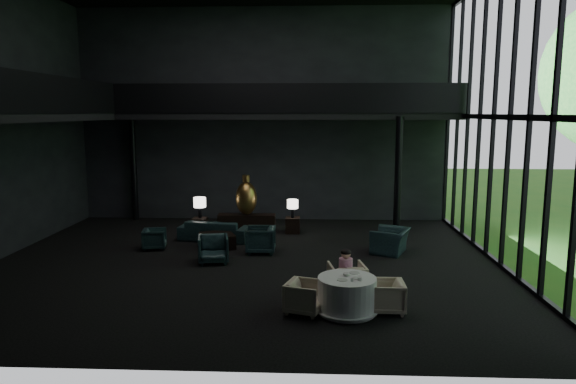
{
  "coord_description": "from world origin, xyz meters",
  "views": [
    {
      "loc": [
        1.79,
        -13.63,
        4.12
      ],
      "look_at": [
        1.17,
        0.5,
        1.92
      ],
      "focal_mm": 32.0,
      "sensor_mm": 36.0,
      "label": 1
    }
  ],
  "objects_px": {
    "dining_table": "(347,297)",
    "dining_chair_west": "(305,296)",
    "coffee_table": "(217,241)",
    "dining_chair_east": "(386,296)",
    "bronze_urn": "(246,198)",
    "side_table_right": "(293,225)",
    "child": "(346,263)",
    "sofa": "(215,226)",
    "window_armchair": "(390,236)",
    "console": "(247,223)",
    "table_lamp_right": "(293,205)",
    "lounge_armchair_east": "(260,237)",
    "lounge_armchair_south": "(213,247)",
    "side_table_left": "(200,225)",
    "dining_chair_north": "(347,277)",
    "lounge_armchair_west": "(155,239)",
    "table_lamp_left": "(200,203)"
  },
  "relations": [
    {
      "from": "side_table_right",
      "to": "dining_chair_north",
      "type": "relative_size",
      "value": 0.64
    },
    {
      "from": "console",
      "to": "table_lamp_right",
      "type": "relative_size",
      "value": 3.14
    },
    {
      "from": "side_table_right",
      "to": "dining_chair_east",
      "type": "xyz_separation_m",
      "value": [
        2.2,
        -7.02,
        0.07
      ]
    },
    {
      "from": "dining_table",
      "to": "dining_chair_north",
      "type": "distance_m",
      "value": 1.03
    },
    {
      "from": "side_table_left",
      "to": "coffee_table",
      "type": "height_order",
      "value": "side_table_left"
    },
    {
      "from": "bronze_urn",
      "to": "dining_chair_west",
      "type": "xyz_separation_m",
      "value": [
        2.1,
        -7.15,
        -0.87
      ]
    },
    {
      "from": "table_lamp_left",
      "to": "coffee_table",
      "type": "distance_m",
      "value": 2.32
    },
    {
      "from": "coffee_table",
      "to": "dining_chair_east",
      "type": "xyz_separation_m",
      "value": [
        4.45,
        -4.97,
        0.13
      ]
    },
    {
      "from": "child",
      "to": "side_table_left",
      "type": "bearing_deg",
      "value": -52.51
    },
    {
      "from": "lounge_armchair_south",
      "to": "bronze_urn",
      "type": "bearing_deg",
      "value": 71.17
    },
    {
      "from": "dining_table",
      "to": "dining_chair_north",
      "type": "xyz_separation_m",
      "value": [
        0.08,
        1.02,
        0.1
      ]
    },
    {
      "from": "lounge_armchair_west",
      "to": "window_armchair",
      "type": "xyz_separation_m",
      "value": [
        7.1,
        -0.14,
        0.2
      ]
    },
    {
      "from": "side_table_left",
      "to": "child",
      "type": "bearing_deg",
      "value": -52.51
    },
    {
      "from": "lounge_armchair_south",
      "to": "child",
      "type": "xyz_separation_m",
      "value": [
        3.48,
        -2.52,
        0.33
      ]
    },
    {
      "from": "console",
      "to": "dining_chair_west",
      "type": "relative_size",
      "value": 2.83
    },
    {
      "from": "window_armchair",
      "to": "dining_table",
      "type": "bearing_deg",
      "value": 4.01
    },
    {
      "from": "table_lamp_left",
      "to": "dining_chair_east",
      "type": "height_order",
      "value": "table_lamp_left"
    },
    {
      "from": "dining_table",
      "to": "dining_chair_west",
      "type": "height_order",
      "value": "dining_table"
    },
    {
      "from": "side_table_left",
      "to": "side_table_right",
      "type": "distance_m",
      "value": 3.2
    },
    {
      "from": "table_lamp_left",
      "to": "dining_chair_west",
      "type": "xyz_separation_m",
      "value": [
        3.7,
        -7.05,
        -0.69
      ]
    },
    {
      "from": "lounge_armchair_south",
      "to": "dining_chair_west",
      "type": "distance_m",
      "value": 4.35
    },
    {
      "from": "side_table_right",
      "to": "coffee_table",
      "type": "relative_size",
      "value": 0.56
    },
    {
      "from": "bronze_urn",
      "to": "dining_chair_west",
      "type": "relative_size",
      "value": 1.96
    },
    {
      "from": "dining_table",
      "to": "dining_chair_west",
      "type": "xyz_separation_m",
      "value": [
        -0.87,
        -0.06,
        0.02
      ]
    },
    {
      "from": "bronze_urn",
      "to": "window_armchair",
      "type": "height_order",
      "value": "bronze_urn"
    },
    {
      "from": "table_lamp_right",
      "to": "dining_chair_north",
      "type": "relative_size",
      "value": 0.75
    },
    {
      "from": "lounge_armchair_south",
      "to": "coffee_table",
      "type": "bearing_deg",
      "value": 84.96
    },
    {
      "from": "side_table_right",
      "to": "lounge_armchair_west",
      "type": "height_order",
      "value": "lounge_armchair_west"
    },
    {
      "from": "side_table_left",
      "to": "lounge_armchair_south",
      "type": "xyz_separation_m",
      "value": [
        1.12,
        -3.48,
        0.19
      ]
    },
    {
      "from": "side_table_left",
      "to": "lounge_armchair_south",
      "type": "bearing_deg",
      "value": -72.09
    },
    {
      "from": "side_table_left",
      "to": "dining_chair_east",
      "type": "xyz_separation_m",
      "value": [
        5.4,
        -6.86,
        0.08
      ]
    },
    {
      "from": "bronze_urn",
      "to": "table_lamp_left",
      "type": "bearing_deg",
      "value": -176.26
    },
    {
      "from": "sofa",
      "to": "dining_table",
      "type": "bearing_deg",
      "value": 132.63
    },
    {
      "from": "lounge_armchair_west",
      "to": "dining_table",
      "type": "relative_size",
      "value": 0.44
    },
    {
      "from": "dining_chair_west",
      "to": "console",
      "type": "bearing_deg",
      "value": 34.31
    },
    {
      "from": "sofa",
      "to": "window_armchair",
      "type": "height_order",
      "value": "window_armchair"
    },
    {
      "from": "side_table_right",
      "to": "table_lamp_right",
      "type": "bearing_deg",
      "value": -90.0
    },
    {
      "from": "window_armchair",
      "to": "dining_chair_north",
      "type": "distance_m",
      "value": 3.94
    },
    {
      "from": "console",
      "to": "dining_chair_west",
      "type": "distance_m",
      "value": 7.49
    },
    {
      "from": "lounge_armchair_west",
      "to": "child",
      "type": "bearing_deg",
      "value": -135.25
    },
    {
      "from": "side_table_left",
      "to": "dining_chair_north",
      "type": "xyz_separation_m",
      "value": [
        4.65,
        -5.91,
        0.16
      ]
    },
    {
      "from": "sofa",
      "to": "lounge_armchair_south",
      "type": "height_order",
      "value": "sofa"
    },
    {
      "from": "coffee_table",
      "to": "lounge_armchair_east",
      "type": "bearing_deg",
      "value": -20.55
    },
    {
      "from": "dining_table",
      "to": "child",
      "type": "distance_m",
      "value": 1.03
    },
    {
      "from": "side_table_right",
      "to": "child",
      "type": "bearing_deg",
      "value": -77.17
    },
    {
      "from": "console",
      "to": "sofa",
      "type": "distance_m",
      "value": 1.49
    },
    {
      "from": "lounge_armchair_south",
      "to": "dining_chair_east",
      "type": "bearing_deg",
      "value": -49.76
    },
    {
      "from": "lounge_armchair_west",
      "to": "dining_table",
      "type": "bearing_deg",
      "value": -141.37
    },
    {
      "from": "lounge_armchair_east",
      "to": "dining_chair_east",
      "type": "xyz_separation_m",
      "value": [
        3.06,
        -4.45,
        -0.13
      ]
    },
    {
      "from": "dining_chair_east",
      "to": "dining_chair_west",
      "type": "distance_m",
      "value": 1.7
    }
  ]
}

